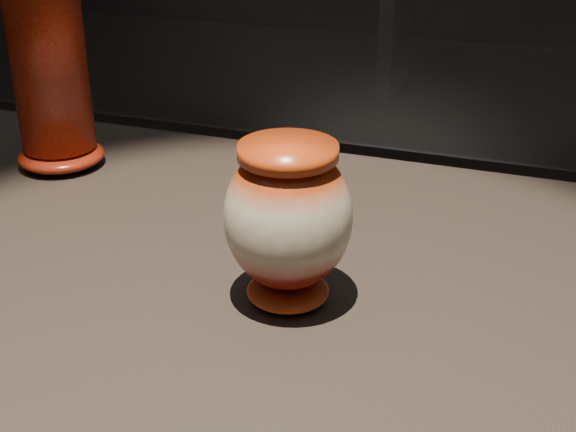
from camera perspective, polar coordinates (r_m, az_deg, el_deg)
name	(u,v)px	position (r m, az deg, el deg)	size (l,w,h in m)	color
main_vase	(288,219)	(0.88, 0.00, -0.20)	(0.15, 0.15, 0.19)	maroon
tall_vase	(45,35)	(1.29, -16.87, 12.20)	(0.15, 0.15, 0.44)	#B2330B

